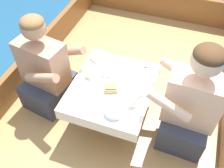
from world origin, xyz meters
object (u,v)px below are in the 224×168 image
object	(u,v)px
sandwich	(111,88)
coffee_cup_port	(90,74)
person_port	(46,73)
person_starboard	(190,106)
coffee_cup_starboard	(132,102)

from	to	relation	value
sandwich	coffee_cup_port	distance (m)	0.23
person_port	person_starboard	bearing A→B (deg)	10.22
person_port	person_starboard	world-z (taller)	person_starboard
sandwich	coffee_cup_port	bearing A→B (deg)	157.29
coffee_cup_starboard	person_port	bearing A→B (deg)	170.32
person_port	coffee_cup_port	xyz separation A→B (m)	(0.41, 0.03, 0.09)
person_port	coffee_cup_starboard	distance (m)	0.84
sandwich	coffee_cup_starboard	world-z (taller)	coffee_cup_starboard
coffee_cup_starboard	sandwich	bearing A→B (deg)	156.87
person_starboard	coffee_cup_port	distance (m)	0.82
person_port	sandwich	bearing A→B (deg)	4.31
person_port	coffee_cup_port	bearing A→B (deg)	13.97
person_starboard	coffee_cup_port	world-z (taller)	person_starboard
person_port	person_starboard	size ratio (longest dim) A/B	0.95
sandwich	coffee_cup_starboard	distance (m)	0.21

